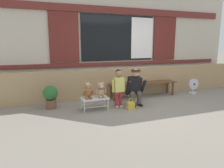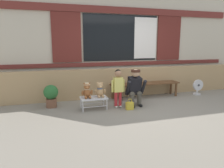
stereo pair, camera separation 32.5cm
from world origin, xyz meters
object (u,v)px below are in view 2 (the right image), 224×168
(small_display_bench, at_px, (94,99))
(adult_crouching, at_px, (135,87))
(child_standing, at_px, (118,84))
(wooden_bench_long, at_px, (145,85))
(handbag_on_ground, at_px, (130,106))
(potted_plant, at_px, (51,95))
(teddy_bear_plain, at_px, (100,90))
(floor_fan, at_px, (198,87))
(teddy_bear_with_hat, at_px, (87,91))

(small_display_bench, relative_size, adult_crouching, 0.67)
(child_standing, height_order, adult_crouching, child_standing)
(child_standing, bearing_deg, wooden_bench_long, 33.47)
(handbag_on_ground, distance_m, potted_plant, 1.98)
(teddy_bear_plain, relative_size, adult_crouching, 0.38)
(small_display_bench, xyz_separation_m, adult_crouching, (1.09, 0.02, 0.21))
(handbag_on_ground, bearing_deg, floor_fan, 16.81)
(floor_fan, bearing_deg, teddy_bear_plain, -171.23)
(adult_crouching, bearing_deg, handbag_on_ground, -130.75)
(handbag_on_ground, relative_size, potted_plant, 0.48)
(potted_plant, bearing_deg, wooden_bench_long, 4.77)
(potted_plant, distance_m, floor_fan, 4.40)
(teddy_bear_with_hat, distance_m, floor_fan, 3.62)
(teddy_bear_with_hat, xyz_separation_m, potted_plant, (-0.83, 0.47, -0.15))
(potted_plant, bearing_deg, handbag_on_ground, -22.49)
(teddy_bear_plain, height_order, adult_crouching, adult_crouching)
(floor_fan, bearing_deg, wooden_bench_long, 173.60)
(teddy_bear_with_hat, xyz_separation_m, handbag_on_ground, (0.99, -0.28, -0.38))
(wooden_bench_long, relative_size, floor_fan, 4.37)
(adult_crouching, height_order, handbag_on_ground, adult_crouching)
(wooden_bench_long, height_order, adult_crouching, adult_crouching)
(wooden_bench_long, distance_m, teddy_bear_plain, 1.69)
(wooden_bench_long, relative_size, teddy_bear_plain, 5.78)
(child_standing, xyz_separation_m, potted_plant, (-1.60, 0.49, -0.27))
(teddy_bear_with_hat, bearing_deg, wooden_bench_long, 20.46)
(handbag_on_ground, bearing_deg, adult_crouching, 49.25)
(teddy_bear_with_hat, distance_m, adult_crouching, 1.25)
(child_standing, distance_m, adult_crouching, 0.49)
(wooden_bench_long, distance_m, potted_plant, 2.70)
(small_display_bench, xyz_separation_m, floor_fan, (3.42, 0.50, -0.03))
(wooden_bench_long, relative_size, small_display_bench, 3.28)
(wooden_bench_long, height_order, potted_plant, potted_plant)
(teddy_bear_plain, bearing_deg, small_display_bench, -179.49)
(wooden_bench_long, relative_size, teddy_bear_with_hat, 5.78)
(teddy_bear_with_hat, relative_size, child_standing, 0.38)
(child_standing, bearing_deg, potted_plant, 162.81)
(child_standing, distance_m, floor_fan, 2.87)
(child_standing, xyz_separation_m, handbag_on_ground, (0.21, -0.26, -0.50))
(wooden_bench_long, xyz_separation_m, handbag_on_ground, (-0.87, -0.98, -0.28))
(teddy_bear_with_hat, height_order, child_standing, child_standing)
(small_display_bench, bearing_deg, adult_crouching, 1.24)
(teddy_bear_with_hat, relative_size, teddy_bear_plain, 1.00)
(teddy_bear_plain, relative_size, potted_plant, 0.64)
(teddy_bear_plain, xyz_separation_m, adult_crouching, (0.93, 0.02, 0.02))
(teddy_bear_plain, relative_size, child_standing, 0.38)
(small_display_bench, relative_size, handbag_on_ground, 2.35)
(adult_crouching, bearing_deg, teddy_bear_plain, -178.63)
(child_standing, relative_size, handbag_on_ground, 3.52)
(teddy_bear_with_hat, relative_size, adult_crouching, 0.38)
(handbag_on_ground, bearing_deg, wooden_bench_long, 48.16)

